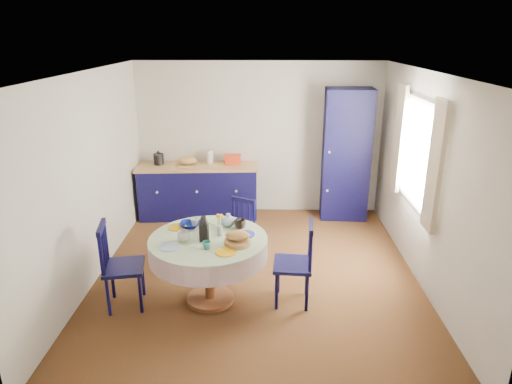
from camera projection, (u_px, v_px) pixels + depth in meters
floor at (257, 274)px, 5.82m from camera, size 4.50×4.50×0.00m
ceiling at (257, 72)px, 4.99m from camera, size 4.50×4.50×0.00m
wall_back at (259, 139)px, 7.53m from camera, size 4.00×0.02×2.50m
wall_left at (90, 180)px, 5.44m from camera, size 0.02×4.50×2.50m
wall_right at (426, 182)px, 5.37m from camera, size 0.02×4.50×2.50m
window at (417, 153)px, 5.56m from camera, size 0.10×1.74×1.45m
kitchen_counter at (198, 190)px, 7.54m from camera, size 2.00×0.73×1.12m
pantry_cabinet at (346, 155)px, 7.33m from camera, size 0.77×0.57×2.11m
dining_table at (209, 248)px, 5.03m from camera, size 1.30×1.30×1.07m
chair_left at (120, 265)px, 4.99m from camera, size 0.50×0.51×1.00m
chair_far at (239, 232)px, 5.97m from camera, size 0.52×0.51×0.87m
chair_right at (296, 263)px, 5.07m from camera, size 0.45×0.47×0.98m
mug_a at (184, 236)px, 4.90m from camera, size 0.13×0.13×0.11m
mug_b at (207, 245)px, 4.72m from camera, size 0.09×0.09×0.08m
mug_c at (240, 224)px, 5.21m from camera, size 0.14×0.14×0.11m
mug_d at (195, 222)px, 5.29m from camera, size 0.10×0.10×0.09m
cobalt_bowl at (190, 225)px, 5.25m from camera, size 0.23×0.23×0.06m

